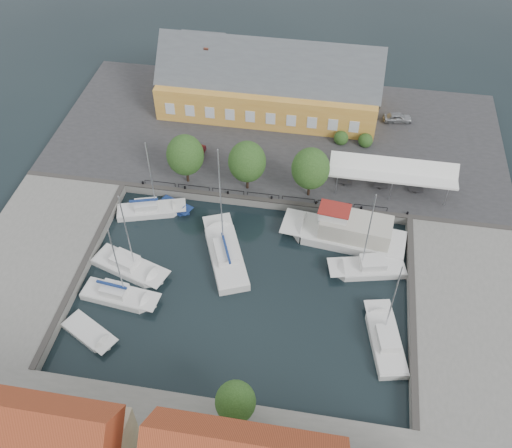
{
  "coord_description": "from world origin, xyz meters",
  "views": [
    {
      "loc": [
        6.96,
        -35.53,
        45.1
      ],
      "look_at": [
        0.0,
        6.0,
        1.5
      ],
      "focal_mm": 40.0,
      "sensor_mm": 36.0,
      "label": 1
    }
  ],
  "objects_px": {
    "west_boat_c": "(129,267)",
    "car_silver": "(398,118)",
    "west_boat_a": "(150,211)",
    "west_boat_d": "(119,296)",
    "launch_sw": "(89,334)",
    "east_boat_c": "(385,341)",
    "tent_canopy": "(393,171)",
    "car_red": "(195,154)",
    "center_sailboat": "(226,255)",
    "launch_nw": "(175,207)",
    "trawler": "(348,233)",
    "warehouse": "(265,84)",
    "east_boat_a": "(369,269)"
  },
  "relations": [
    {
      "from": "center_sailboat",
      "to": "trawler",
      "type": "height_order",
      "value": "center_sailboat"
    },
    {
      "from": "car_silver",
      "to": "west_boat_c",
      "type": "relative_size",
      "value": 0.33
    },
    {
      "from": "east_boat_c",
      "to": "west_boat_c",
      "type": "xyz_separation_m",
      "value": [
        -25.85,
        4.52,
        0.0
      ]
    },
    {
      "from": "car_silver",
      "to": "east_boat_a",
      "type": "height_order",
      "value": "east_boat_a"
    },
    {
      "from": "car_silver",
      "to": "launch_sw",
      "type": "distance_m",
      "value": 46.49
    },
    {
      "from": "warehouse",
      "to": "launch_nw",
      "type": "relative_size",
      "value": 6.62
    },
    {
      "from": "trawler",
      "to": "east_boat_a",
      "type": "height_order",
      "value": "east_boat_a"
    },
    {
      "from": "center_sailboat",
      "to": "launch_nw",
      "type": "bearing_deg",
      "value": 138.63
    },
    {
      "from": "west_boat_d",
      "to": "west_boat_c",
      "type": "bearing_deg",
      "value": 92.94
    },
    {
      "from": "west_boat_c",
      "to": "car_silver",
      "type": "bearing_deg",
      "value": 47.0
    },
    {
      "from": "tent_canopy",
      "to": "east_boat_a",
      "type": "height_order",
      "value": "east_boat_a"
    },
    {
      "from": "car_red",
      "to": "west_boat_a",
      "type": "bearing_deg",
      "value": -97.15
    },
    {
      "from": "launch_sw",
      "to": "east_boat_c",
      "type": "bearing_deg",
      "value": 7.56
    },
    {
      "from": "car_red",
      "to": "west_boat_c",
      "type": "xyz_separation_m",
      "value": [
        -2.8,
        -17.22,
        -1.34
      ]
    },
    {
      "from": "west_boat_c",
      "to": "west_boat_d",
      "type": "bearing_deg",
      "value": -87.06
    },
    {
      "from": "trawler",
      "to": "east_boat_c",
      "type": "relative_size",
      "value": 1.3
    },
    {
      "from": "tent_canopy",
      "to": "east_boat_a",
      "type": "relative_size",
      "value": 1.25
    },
    {
      "from": "west_boat_a",
      "to": "launch_nw",
      "type": "distance_m",
      "value": 2.84
    },
    {
      "from": "car_silver",
      "to": "launch_sw",
      "type": "xyz_separation_m",
      "value": [
        -28.12,
        -36.98,
        -1.54
      ]
    },
    {
      "from": "launch_nw",
      "to": "trawler",
      "type": "bearing_deg",
      "value": -5.07
    },
    {
      "from": "west_boat_a",
      "to": "warehouse",
      "type": "bearing_deg",
      "value": 65.41
    },
    {
      "from": "warehouse",
      "to": "west_boat_c",
      "type": "distance_m",
      "value": 31.12
    },
    {
      "from": "tent_canopy",
      "to": "west_boat_d",
      "type": "relative_size",
      "value": 1.33
    },
    {
      "from": "trawler",
      "to": "car_red",
      "type": "bearing_deg",
      "value": 153.43
    },
    {
      "from": "tent_canopy",
      "to": "west_boat_c",
      "type": "relative_size",
      "value": 1.25
    },
    {
      "from": "west_boat_c",
      "to": "launch_sw",
      "type": "height_order",
      "value": "west_boat_c"
    },
    {
      "from": "car_red",
      "to": "launch_nw",
      "type": "distance_m",
      "value": 7.91
    },
    {
      "from": "launch_nw",
      "to": "car_red",
      "type": "bearing_deg",
      "value": 85.85
    },
    {
      "from": "tent_canopy",
      "to": "trawler",
      "type": "relative_size",
      "value": 1.03
    },
    {
      "from": "car_red",
      "to": "west_boat_d",
      "type": "xyz_separation_m",
      "value": [
        -2.61,
        -20.91,
        -1.33
      ]
    },
    {
      "from": "center_sailboat",
      "to": "east_boat_c",
      "type": "distance_m",
      "value": 18.17
    },
    {
      "from": "car_silver",
      "to": "center_sailboat",
      "type": "relative_size",
      "value": 0.26
    },
    {
      "from": "car_red",
      "to": "center_sailboat",
      "type": "height_order",
      "value": "center_sailboat"
    },
    {
      "from": "car_red",
      "to": "trawler",
      "type": "distance_m",
      "value": 21.21
    },
    {
      "from": "east_boat_c",
      "to": "launch_sw",
      "type": "relative_size",
      "value": 1.77
    },
    {
      "from": "car_silver",
      "to": "center_sailboat",
      "type": "xyz_separation_m",
      "value": [
        -17.54,
        -25.71,
        -1.27
      ]
    },
    {
      "from": "warehouse",
      "to": "east_boat_a",
      "type": "relative_size",
      "value": 2.55
    },
    {
      "from": "west_boat_c",
      "to": "west_boat_a",
      "type": "bearing_deg",
      "value": 92.26
    },
    {
      "from": "east_boat_a",
      "to": "launch_sw",
      "type": "bearing_deg",
      "value": -154.68
    },
    {
      "from": "tent_canopy",
      "to": "west_boat_c",
      "type": "bearing_deg",
      "value": -149.09
    },
    {
      "from": "car_red",
      "to": "west_boat_c",
      "type": "distance_m",
      "value": 17.5
    },
    {
      "from": "tent_canopy",
      "to": "car_silver",
      "type": "xyz_separation_m",
      "value": [
        0.98,
        13.35,
        -2.05
      ]
    },
    {
      "from": "car_silver",
      "to": "car_red",
      "type": "relative_size",
      "value": 1.03
    },
    {
      "from": "west_boat_a",
      "to": "west_boat_d",
      "type": "xyz_separation_m",
      "value": [
        0.52,
        -11.95,
        -0.0
      ]
    },
    {
      "from": "launch_sw",
      "to": "launch_nw",
      "type": "xyz_separation_m",
      "value": [
        3.43,
        17.58,
        -0.0
      ]
    },
    {
      "from": "west_boat_c",
      "to": "center_sailboat",
      "type": "bearing_deg",
      "value": 18.66
    },
    {
      "from": "warehouse",
      "to": "center_sailboat",
      "type": "height_order",
      "value": "center_sailboat"
    },
    {
      "from": "warehouse",
      "to": "west_boat_d",
      "type": "xyz_separation_m",
      "value": [
        -9.16,
        -33.08,
        -4.16
      ]
    },
    {
      "from": "center_sailboat",
      "to": "car_silver",
      "type": "bearing_deg",
      "value": 55.69
    },
    {
      "from": "warehouse",
      "to": "launch_sw",
      "type": "xyz_separation_m",
      "value": [
        -10.54,
        -37.5,
        -4.34
      ]
    }
  ]
}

